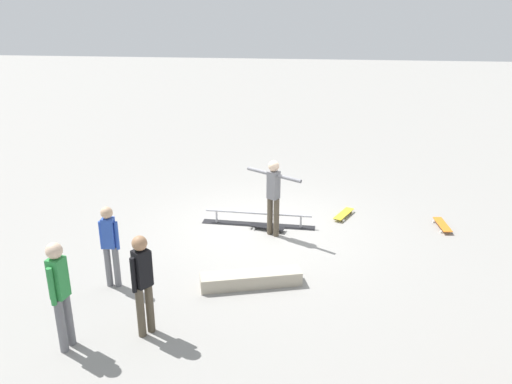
{
  "coord_description": "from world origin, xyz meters",
  "views": [
    {
      "loc": [
        -0.97,
        10.86,
        5.11
      ],
      "look_at": [
        0.1,
        0.29,
        1.0
      ],
      "focal_mm": 37.5,
      "sensor_mm": 36.0,
      "label": 1
    }
  ],
  "objects_px": {
    "loose_skateboard_yellow": "(344,214)",
    "skateboard_main": "(267,227)",
    "grind_rail": "(258,220)",
    "skater_main": "(273,193)",
    "loose_skateboard_orange": "(442,225)",
    "bystander_black_shirt": "(143,280)",
    "bystander_blue_shirt": "(110,242)",
    "bystander_green_shirt": "(60,290)",
    "skate_ledge": "(251,279)"
  },
  "relations": [
    {
      "from": "loose_skateboard_orange",
      "to": "bystander_black_shirt",
      "type": "bearing_deg",
      "value": -56.39
    },
    {
      "from": "loose_skateboard_yellow",
      "to": "bystander_blue_shirt",
      "type": "bearing_deg",
      "value": -24.51
    },
    {
      "from": "bystander_green_shirt",
      "to": "loose_skateboard_orange",
      "type": "relative_size",
      "value": 2.15
    },
    {
      "from": "loose_skateboard_yellow",
      "to": "bystander_black_shirt",
      "type": "bearing_deg",
      "value": -8.09
    },
    {
      "from": "skateboard_main",
      "to": "loose_skateboard_yellow",
      "type": "xyz_separation_m",
      "value": [
        -1.75,
        -0.92,
        0.0
      ]
    },
    {
      "from": "skate_ledge",
      "to": "loose_skateboard_yellow",
      "type": "relative_size",
      "value": 2.28
    },
    {
      "from": "grind_rail",
      "to": "bystander_green_shirt",
      "type": "bearing_deg",
      "value": 65.71
    },
    {
      "from": "skateboard_main",
      "to": "bystander_black_shirt",
      "type": "bearing_deg",
      "value": 83.26
    },
    {
      "from": "skater_main",
      "to": "bystander_black_shirt",
      "type": "height_order",
      "value": "skater_main"
    },
    {
      "from": "bystander_green_shirt",
      "to": "loose_skateboard_orange",
      "type": "xyz_separation_m",
      "value": [
        -6.59,
        -4.97,
        -0.92
      ]
    },
    {
      "from": "grind_rail",
      "to": "loose_skateboard_yellow",
      "type": "xyz_separation_m",
      "value": [
        -1.97,
        -0.67,
        -0.06
      ]
    },
    {
      "from": "grind_rail",
      "to": "bystander_green_shirt",
      "type": "xyz_separation_m",
      "value": [
        2.43,
        4.69,
        0.86
      ]
    },
    {
      "from": "bystander_blue_shirt",
      "to": "loose_skateboard_orange",
      "type": "xyz_separation_m",
      "value": [
        -6.51,
        -3.17,
        -0.8
      ]
    },
    {
      "from": "skater_main",
      "to": "bystander_blue_shirt",
      "type": "relative_size",
      "value": 1.1
    },
    {
      "from": "bystander_green_shirt",
      "to": "grind_rail",
      "type": "bearing_deg",
      "value": -15.44
    },
    {
      "from": "bystander_blue_shirt",
      "to": "loose_skateboard_yellow",
      "type": "relative_size",
      "value": 1.93
    },
    {
      "from": "grind_rail",
      "to": "skate_ledge",
      "type": "xyz_separation_m",
      "value": [
        -0.12,
        2.64,
        -0.01
      ]
    },
    {
      "from": "bystander_blue_shirt",
      "to": "loose_skateboard_yellow",
      "type": "height_order",
      "value": "bystander_blue_shirt"
    },
    {
      "from": "loose_skateboard_yellow",
      "to": "loose_skateboard_orange",
      "type": "bearing_deg",
      "value": 105.75
    },
    {
      "from": "grind_rail",
      "to": "bystander_blue_shirt",
      "type": "bearing_deg",
      "value": 53.96
    },
    {
      "from": "grind_rail",
      "to": "skater_main",
      "type": "bearing_deg",
      "value": 130.74
    },
    {
      "from": "grind_rail",
      "to": "skate_ledge",
      "type": "bearing_deg",
      "value": 95.76
    },
    {
      "from": "bystander_black_shirt",
      "to": "skater_main",
      "type": "bearing_deg",
      "value": -166.11
    },
    {
      "from": "skate_ledge",
      "to": "bystander_blue_shirt",
      "type": "relative_size",
      "value": 1.18
    },
    {
      "from": "loose_skateboard_yellow",
      "to": "skater_main",
      "type": "bearing_deg",
      "value": -28.23
    },
    {
      "from": "grind_rail",
      "to": "loose_skateboard_orange",
      "type": "distance_m",
      "value": 4.17
    },
    {
      "from": "skateboard_main",
      "to": "bystander_black_shirt",
      "type": "relative_size",
      "value": 0.49
    },
    {
      "from": "bystander_green_shirt",
      "to": "loose_skateboard_yellow",
      "type": "xyz_separation_m",
      "value": [
        -4.4,
        -5.36,
        -0.92
      ]
    },
    {
      "from": "bystander_blue_shirt",
      "to": "loose_skateboard_orange",
      "type": "distance_m",
      "value": 7.29
    },
    {
      "from": "bystander_black_shirt",
      "to": "loose_skateboard_orange",
      "type": "xyz_separation_m",
      "value": [
        -5.5,
        -4.51,
        -0.88
      ]
    },
    {
      "from": "skateboard_main",
      "to": "bystander_black_shirt",
      "type": "xyz_separation_m",
      "value": [
        1.57,
        3.99,
        0.88
      ]
    },
    {
      "from": "bystander_blue_shirt",
      "to": "loose_skateboard_orange",
      "type": "bearing_deg",
      "value": 25.19
    },
    {
      "from": "skate_ledge",
      "to": "bystander_blue_shirt",
      "type": "bearing_deg",
      "value": 5.98
    },
    {
      "from": "skater_main",
      "to": "bystander_black_shirt",
      "type": "distance_m",
      "value": 4.13
    },
    {
      "from": "bystander_green_shirt",
      "to": "bystander_black_shirt",
      "type": "xyz_separation_m",
      "value": [
        -1.08,
        -0.46,
        -0.04
      ]
    },
    {
      "from": "skater_main",
      "to": "loose_skateboard_orange",
      "type": "height_order",
      "value": "skater_main"
    },
    {
      "from": "bystander_blue_shirt",
      "to": "bystander_black_shirt",
      "type": "relative_size",
      "value": 0.92
    },
    {
      "from": "grind_rail",
      "to": "skater_main",
      "type": "relative_size",
      "value": 1.52
    },
    {
      "from": "bystander_black_shirt",
      "to": "loose_skateboard_orange",
      "type": "height_order",
      "value": "bystander_black_shirt"
    },
    {
      "from": "bystander_black_shirt",
      "to": "loose_skateboard_yellow",
      "type": "distance_m",
      "value": 5.98
    },
    {
      "from": "loose_skateboard_yellow",
      "to": "skateboard_main",
      "type": "bearing_deg",
      "value": -36.34
    },
    {
      "from": "skateboard_main",
      "to": "skater_main",
      "type": "bearing_deg",
      "value": 137.41
    },
    {
      "from": "skater_main",
      "to": "loose_skateboard_yellow",
      "type": "bearing_deg",
      "value": -112.14
    },
    {
      "from": "loose_skateboard_orange",
      "to": "loose_skateboard_yellow",
      "type": "xyz_separation_m",
      "value": [
        2.19,
        -0.39,
        0.0
      ]
    },
    {
      "from": "skateboard_main",
      "to": "loose_skateboard_orange",
      "type": "bearing_deg",
      "value": -157.73
    },
    {
      "from": "bystander_blue_shirt",
      "to": "bystander_black_shirt",
      "type": "xyz_separation_m",
      "value": [
        -1.01,
        1.34,
        0.08
      ]
    },
    {
      "from": "skater_main",
      "to": "bystander_black_shirt",
      "type": "relative_size",
      "value": 1.01
    },
    {
      "from": "skater_main",
      "to": "bystander_green_shirt",
      "type": "xyz_separation_m",
      "value": [
        2.8,
        4.21,
        -0.0
      ]
    },
    {
      "from": "skater_main",
      "to": "bystander_green_shirt",
      "type": "bearing_deg",
      "value": 88.44
    },
    {
      "from": "skateboard_main",
      "to": "bystander_green_shirt",
      "type": "xyz_separation_m",
      "value": [
        2.65,
        4.45,
        0.92
      ]
    }
  ]
}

